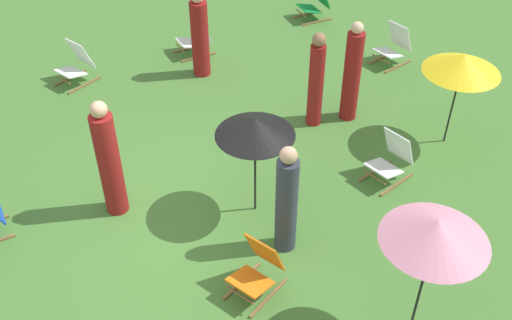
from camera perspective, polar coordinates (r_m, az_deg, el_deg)
ground_plane at (r=8.92m, az=-6.27°, el=-5.37°), size 40.00×40.00×0.00m
deckchair_0 at (r=9.51m, az=12.62°, el=0.10°), size 0.54×0.80×0.83m
deckchair_1 at (r=12.14m, az=-16.60°, el=8.64°), size 0.66×0.86×0.83m
deckchair_4 at (r=12.68m, az=-5.71°, el=11.50°), size 0.58×0.82×0.83m
deckchair_5 at (r=12.58m, az=12.89°, el=10.45°), size 0.51×0.78×0.83m
deckchair_6 at (r=14.12m, az=5.60°, el=14.52°), size 0.61×0.84×0.83m
deckchair_7 at (r=7.71m, az=0.17°, el=-10.24°), size 0.66×0.86×0.83m
umbrella_0 at (r=8.04m, az=-0.09°, el=3.13°), size 1.10×1.10×1.63m
umbrella_1 at (r=9.95m, az=18.94°, el=8.61°), size 1.21×1.21×1.65m
umbrella_2 at (r=6.48m, az=16.64°, el=-6.47°), size 1.16×1.16×1.91m
person_0 at (r=10.26m, az=5.69°, el=7.42°), size 0.34×0.34×1.74m
person_1 at (r=10.48m, az=9.05°, el=7.99°), size 0.40×0.40×1.84m
person_2 at (r=7.92m, az=2.90°, el=-3.96°), size 0.34×0.34×1.71m
person_3 at (r=11.74m, az=-5.32°, el=11.52°), size 0.43×0.43×1.71m
person_4 at (r=8.65m, az=-13.71°, el=-0.15°), size 0.45×0.45×1.89m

